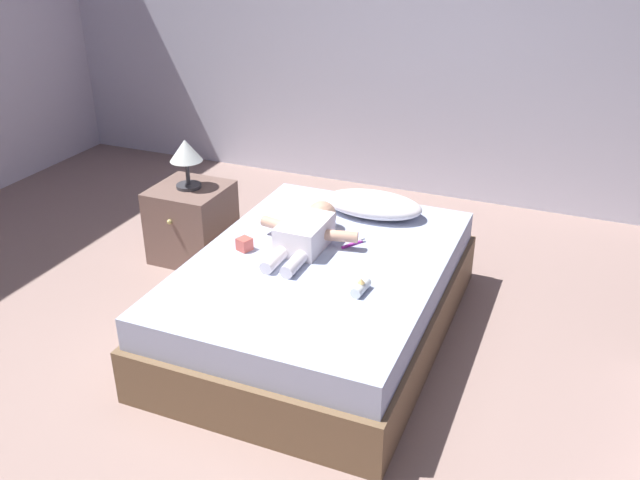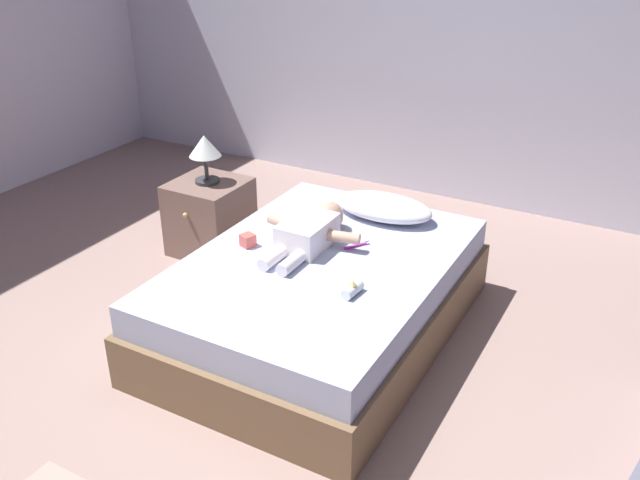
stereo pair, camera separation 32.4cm
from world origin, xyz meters
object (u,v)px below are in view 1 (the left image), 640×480
object	(u,v)px
baby	(307,232)
nightstand	(192,222)
bed	(320,296)
pillow	(373,204)
toothbrush	(354,243)
lamp	(186,154)
baby_bottle	(361,287)
toy_block	(244,244)

from	to	relation	value
baby	nightstand	size ratio (longest dim) A/B	1.39
bed	pillow	size ratio (longest dim) A/B	3.09
toothbrush	pillow	bearing A→B (deg)	94.76
bed	nightstand	distance (m)	1.13
toothbrush	lamp	world-z (taller)	lamp
pillow	lamp	bearing A→B (deg)	-173.75
pillow	lamp	size ratio (longest dim) A/B	1.88
pillow	nightstand	world-z (taller)	pillow
bed	baby_bottle	bearing A→B (deg)	-38.08
toothbrush	baby_bottle	size ratio (longest dim) A/B	1.01
baby	baby_bottle	bearing A→B (deg)	-40.25
pillow	toy_block	xyz separation A→B (m)	(-0.45, -0.65, -0.03)
toothbrush	baby	bearing A→B (deg)	-159.65
pillow	nightstand	bearing A→B (deg)	-173.74
pillow	toothbrush	bearing A→B (deg)	-85.24
toothbrush	baby_bottle	world-z (taller)	baby_bottle
nightstand	baby_bottle	bearing A→B (deg)	-27.65
lamp	pillow	bearing A→B (deg)	6.25
toy_block	toothbrush	bearing A→B (deg)	28.35
lamp	nightstand	bearing A→B (deg)	-90.00
bed	toy_block	xyz separation A→B (m)	(-0.38, -0.06, 0.25)
pillow	toothbrush	xyz separation A→B (m)	(0.03, -0.39, -0.05)
baby	baby_bottle	distance (m)	0.54
bed	toy_block	world-z (taller)	toy_block
nightstand	baby_bottle	world-z (taller)	baby_bottle
baby_bottle	toy_block	bearing A→B (deg)	165.97
pillow	lamp	xyz separation A→B (m)	(-1.10, -0.12, 0.18)
pillow	toy_block	distance (m)	0.79
nightstand	toy_block	xyz separation A→B (m)	(0.65, -0.53, 0.23)
lamp	toy_block	size ratio (longest dim) A/B	3.64
toothbrush	lamp	xyz separation A→B (m)	(-1.13, 0.27, 0.23)
toy_block	baby_bottle	distance (m)	0.69
nightstand	toy_block	bearing A→B (deg)	-38.81
lamp	baby_bottle	size ratio (longest dim) A/B	2.37
bed	toothbrush	distance (m)	0.32
pillow	bed	bearing A→B (deg)	-96.75
nightstand	lamp	size ratio (longest dim) A/B	1.55
baby_bottle	baby	bearing A→B (deg)	139.75
bed	toothbrush	world-z (taller)	toothbrush
toothbrush	nightstand	world-z (taller)	nightstand
pillow	baby_bottle	size ratio (longest dim) A/B	4.46
pillow	toothbrush	size ratio (longest dim) A/B	4.42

